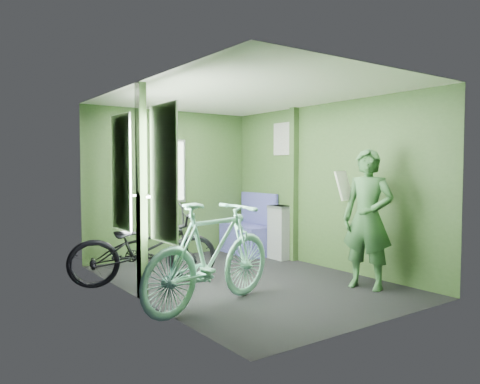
{
  "coord_description": "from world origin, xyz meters",
  "views": [
    {
      "loc": [
        -3.39,
        -4.65,
        1.41
      ],
      "look_at": [
        0.0,
        0.1,
        1.1
      ],
      "focal_mm": 35.0,
      "sensor_mm": 36.0,
      "label": 1
    }
  ],
  "objects_px": {
    "passenger": "(368,219)",
    "bicycle_mint": "(212,307)",
    "bicycle_black": "(145,286)",
    "waste_box": "(280,232)",
    "bench_seat": "(249,236)"
  },
  "relations": [
    {
      "from": "bicycle_mint",
      "to": "waste_box",
      "type": "height_order",
      "value": "waste_box"
    },
    {
      "from": "bicycle_black",
      "to": "waste_box",
      "type": "bearing_deg",
      "value": -65.7
    },
    {
      "from": "bicycle_black",
      "to": "waste_box",
      "type": "xyz_separation_m",
      "value": [
        2.38,
        0.32,
        0.41
      ]
    },
    {
      "from": "bicycle_mint",
      "to": "waste_box",
      "type": "bearing_deg",
      "value": -69.48
    },
    {
      "from": "waste_box",
      "to": "bicycle_black",
      "type": "bearing_deg",
      "value": -172.3
    },
    {
      "from": "bicycle_mint",
      "to": "passenger",
      "type": "height_order",
      "value": "passenger"
    },
    {
      "from": "passenger",
      "to": "bicycle_mint",
      "type": "bearing_deg",
      "value": -121.57
    },
    {
      "from": "bicycle_black",
      "to": "bicycle_mint",
      "type": "bearing_deg",
      "value": -154.37
    },
    {
      "from": "waste_box",
      "to": "bench_seat",
      "type": "distance_m",
      "value": 0.67
    },
    {
      "from": "bicycle_black",
      "to": "bicycle_mint",
      "type": "height_order",
      "value": "bicycle_mint"
    },
    {
      "from": "bicycle_black",
      "to": "bench_seat",
      "type": "xyz_separation_m",
      "value": [
        2.27,
        0.97,
        0.29
      ]
    },
    {
      "from": "bench_seat",
      "to": "bicycle_mint",
      "type": "bearing_deg",
      "value": -132.72
    },
    {
      "from": "bicycle_mint",
      "to": "passenger",
      "type": "bearing_deg",
      "value": -116.36
    },
    {
      "from": "bicycle_mint",
      "to": "waste_box",
      "type": "distance_m",
      "value": 2.7
    },
    {
      "from": "bicycle_black",
      "to": "waste_box",
      "type": "height_order",
      "value": "waste_box"
    }
  ]
}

